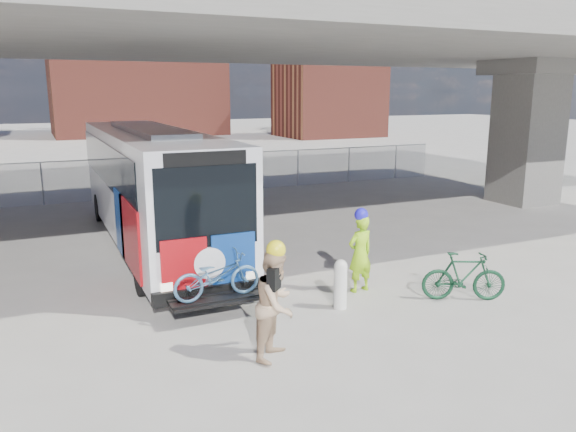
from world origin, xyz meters
TOP-DOWN VIEW (x-y plane):
  - ground at (0.00, 0.00)m, footprint 160.00×160.00m
  - bus at (-2.00, 3.66)m, footprint 2.67×12.92m
  - overpass at (0.00, 4.00)m, footprint 40.00×16.00m
  - chainlink_fence at (0.00, 12.00)m, footprint 30.00×0.06m
  - brick_buildings at (1.23, 48.23)m, footprint 54.00×22.00m
  - smokestack at (14.00, 55.00)m, footprint 2.20×2.20m
  - bollard at (0.67, -3.42)m, footprint 0.29×0.29m
  - cyclist_hivis at (1.64, -2.65)m, footprint 0.74×0.54m
  - cyclist_tan at (-1.55, -4.97)m, footprint 1.23×1.22m
  - bike_parked at (3.50, -4.17)m, footprint 1.95×1.34m

SIDE VIEW (x-z plane):
  - ground at x=0.00m, z-range 0.00..0.00m
  - bike_parked at x=3.50m, z-range 0.00..1.15m
  - bollard at x=0.67m, z-range 0.04..1.16m
  - cyclist_hivis at x=1.64m, z-range -0.04..2.02m
  - cyclist_tan at x=-1.55m, z-range -0.06..2.13m
  - chainlink_fence at x=0.00m, z-range -13.58..16.42m
  - bus at x=-2.00m, z-range 0.26..3.95m
  - brick_buildings at x=1.23m, z-range -0.58..11.42m
  - overpass at x=0.00m, z-range 2.57..10.52m
  - smokestack at x=14.00m, z-range 0.00..25.00m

